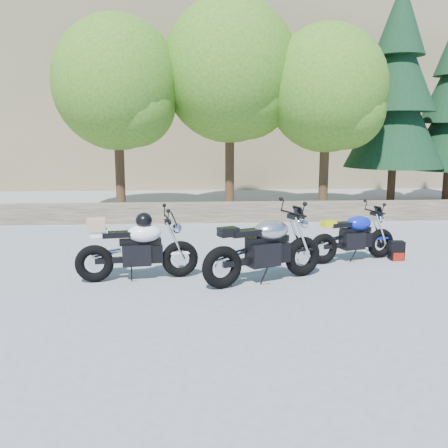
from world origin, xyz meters
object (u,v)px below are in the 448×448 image
(white_bike, at_px, (137,247))
(blue_bike, at_px, (354,237))
(silver_bike, at_px, (265,249))
(backpack, at_px, (397,251))

(white_bike, bearing_deg, blue_bike, 5.09)
(silver_bike, relative_size, white_bike, 1.04)
(backpack, bearing_deg, white_bike, -167.26)
(white_bike, bearing_deg, backpack, 2.71)
(blue_bike, bearing_deg, backpack, -17.35)
(silver_bike, xyz_separation_m, backpack, (2.69, 1.24, -0.36))
(white_bike, xyz_separation_m, blue_bike, (3.91, 0.97, -0.09))
(blue_bike, bearing_deg, white_bike, 176.48)
(white_bike, height_order, blue_bike, white_bike)
(silver_bike, xyz_separation_m, blue_bike, (1.85, 1.23, -0.08))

